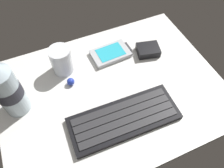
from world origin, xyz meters
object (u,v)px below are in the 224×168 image
keyboard (124,118)px  juice_cup (62,61)px  water_bottle (7,89)px  charger_block (148,50)px  trackball_mouse (71,82)px  handheld_device (111,53)px

keyboard → juice_cup: juice_cup is taller
water_bottle → charger_block: 43.05cm
keyboard → trackball_mouse: trackball_mouse is taller
water_bottle → charger_block: bearing=5.0°
keyboard → handheld_device: size_ratio=2.24×
handheld_device → water_bottle: size_ratio=0.63×
keyboard → charger_block: size_ratio=4.19×
keyboard → water_bottle: 30.06cm
handheld_device → trackball_mouse: bearing=-159.3°
handheld_device → trackball_mouse: size_ratio=5.94×
keyboard → handheld_device: 23.29cm
trackball_mouse → water_bottle: bearing=-173.5°
handheld_device → water_bottle: (-30.74, -7.55, 8.28)cm
juice_cup → keyboard: bearing=-67.0°
charger_block → trackball_mouse: charger_block is taller
juice_cup → water_bottle: (-15.05, -7.86, 5.10)cm
handheld_device → charger_block: 12.07cm
keyboard → trackball_mouse: 19.14cm
handheld_device → water_bottle: bearing=-166.2°
juice_cup → charger_block: bearing=-8.7°
charger_block → trackball_mouse: 26.80cm
handheld_device → charger_block: bearing=-18.6°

